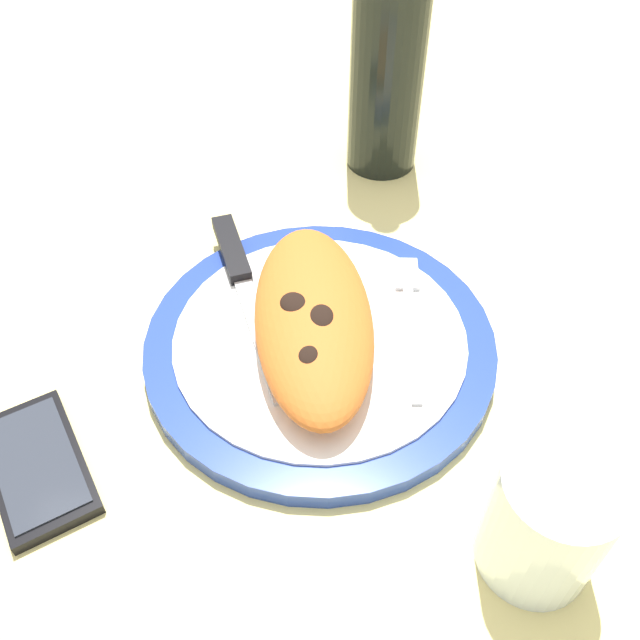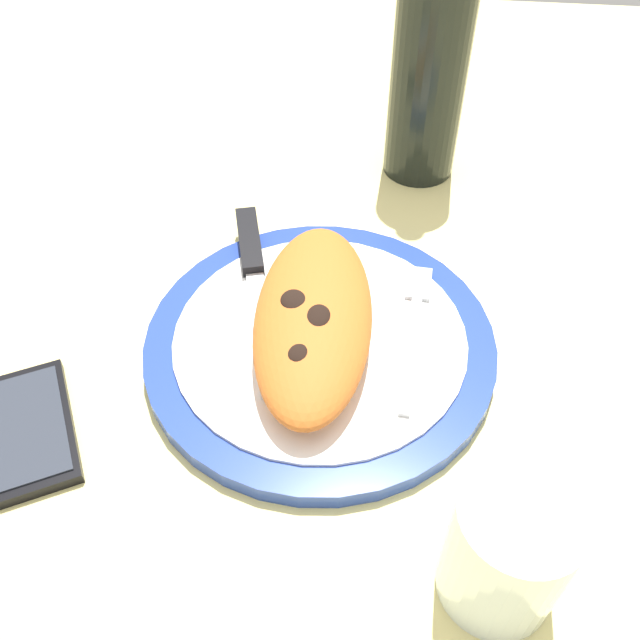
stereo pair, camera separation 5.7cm
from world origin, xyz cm
name	(u,v)px [view 1 (the left image)]	position (x,y,z in cm)	size (l,w,h in cm)	color
ground_plane	(320,361)	(0.00, 0.00, -1.50)	(150.00, 150.00, 3.00)	#E5D684
plate	(320,344)	(0.00, 0.00, 0.90)	(29.81, 29.81, 1.89)	#233D99
calzone	(313,316)	(0.22, 0.55, 4.12)	(22.64, 10.61, 4.55)	#C16023
fork	(410,311)	(2.39, -7.90, 2.09)	(16.69, 2.68, 0.40)	silver
knife	(240,274)	(7.43, 7.01, 2.37)	(22.69, 7.70, 1.20)	silver
smartphone	(37,466)	(-10.80, 21.53, 0.56)	(13.47, 11.22, 1.16)	black
water_glass	(544,528)	(-18.95, -13.55, 4.22)	(7.59, 7.59, 9.83)	silver
wine_bottle	(388,63)	(28.13, -8.09, 11.82)	(7.76, 7.76, 29.72)	black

